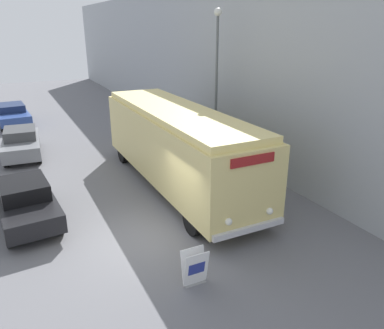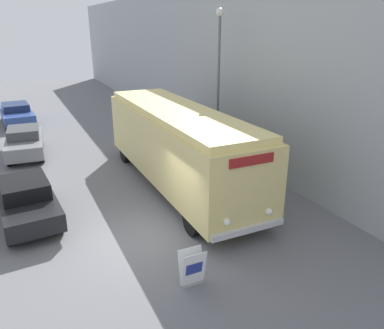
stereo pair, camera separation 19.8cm
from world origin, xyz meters
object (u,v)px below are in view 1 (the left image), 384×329
Objects in this scene: parked_car_near at (26,202)px; traffic_cone at (275,217)px; streetlamp at (217,68)px; parked_car_mid at (21,143)px; vintage_bus at (176,143)px; sign_board at (195,268)px; parked_car_far at (12,114)px.

traffic_cone is (7.56, -3.94, -0.51)m from parked_car_near.
parked_car_mid is (-8.57, 5.11, -3.82)m from streetlamp.
vintage_bus is 9.08m from parked_car_mid.
traffic_cone is (7.25, -11.53, -0.49)m from parked_car_mid.
sign_board is at bearing -122.96° from streetlamp.
vintage_bus is 2.52× the size of parked_car_near.
parked_car_mid is (0.30, 7.60, -0.02)m from parked_car_near.
vintage_bus is 4.44m from streetlamp.
streetlamp is 1.69× the size of parked_car_near.
streetlamp reaches higher than parked_car_mid.
parked_car_near is at bearing -164.35° from streetlamp.
parked_car_mid is 8.19× the size of traffic_cone.
vintage_bus is at bearing -47.25° from parked_car_mid.
parked_car_far is 20.50m from traffic_cone.
traffic_cone is (7.39, -19.11, -0.49)m from parked_car_far.
streetlamp is at bearing -26.60° from parked_car_mid.
traffic_cone is at bearing -69.85° from vintage_bus.
parked_car_mid is at bearing 128.50° from vintage_bus.
vintage_bus is at bearing -146.77° from streetlamp.
parked_car_far is (-0.14, 7.58, -0.00)m from parked_car_mid.
parked_car_mid is (-5.61, 7.05, -1.13)m from vintage_bus.
traffic_cone is at bearing 22.56° from sign_board.
vintage_bus is 20.25× the size of traffic_cone.
vintage_bus is at bearing 69.69° from sign_board.
streetlamp reaches higher than traffic_cone.
parked_car_far reaches higher than sign_board.
parked_car_near reaches higher than parked_car_mid.
traffic_cone is at bearing -101.53° from streetlamp.
streetlamp is at bearing -59.48° from parked_car_far.
sign_board is (-2.26, -6.11, -1.40)m from vintage_bus.
traffic_cone is at bearing -31.78° from parked_car_near.
traffic_cone is at bearing -53.59° from parked_car_mid.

